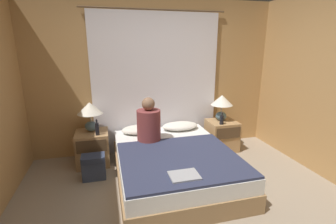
% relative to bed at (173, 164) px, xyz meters
% --- Properties ---
extents(ground_plane, '(16.00, 16.00, 0.00)m').
position_rel_bed_xyz_m(ground_plane, '(0.00, -0.78, -0.20)').
color(ground_plane, gray).
extents(wall_back, '(4.15, 0.06, 2.50)m').
position_rel_bed_xyz_m(wall_back, '(0.00, 1.10, 1.05)').
color(wall_back, tan).
rests_on(wall_back, ground_plane).
extents(curtain_panel, '(2.30, 0.02, 2.32)m').
position_rel_bed_xyz_m(curtain_panel, '(0.00, 1.04, 0.95)').
color(curtain_panel, white).
rests_on(curtain_panel, ground_plane).
extents(bed, '(1.51, 1.97, 0.41)m').
position_rel_bed_xyz_m(bed, '(0.00, 0.00, 0.00)').
color(bed, '#99754C').
rests_on(bed, ground_plane).
extents(nightstand_left, '(0.48, 0.47, 0.51)m').
position_rel_bed_xyz_m(nightstand_left, '(-1.08, 0.71, 0.05)').
color(nightstand_left, '#A87F51').
rests_on(nightstand_left, ground_plane).
extents(nightstand_right, '(0.48, 0.47, 0.51)m').
position_rel_bed_xyz_m(nightstand_right, '(1.08, 0.71, 0.05)').
color(nightstand_right, '#A87F51').
rests_on(nightstand_right, ground_plane).
extents(lamp_left, '(0.37, 0.37, 0.44)m').
position_rel_bed_xyz_m(lamp_left, '(-1.08, 0.78, 0.61)').
color(lamp_left, slate).
rests_on(lamp_left, nightstand_left).
extents(lamp_right, '(0.37, 0.37, 0.44)m').
position_rel_bed_xyz_m(lamp_right, '(1.08, 0.78, 0.61)').
color(lamp_right, slate).
rests_on(lamp_right, nightstand_right).
extents(pillow_left, '(0.60, 0.35, 0.12)m').
position_rel_bed_xyz_m(pillow_left, '(-0.33, 0.77, 0.27)').
color(pillow_left, silver).
rests_on(pillow_left, bed).
extents(pillow_right, '(0.60, 0.35, 0.12)m').
position_rel_bed_xyz_m(pillow_right, '(0.33, 0.77, 0.27)').
color(pillow_right, silver).
rests_on(pillow_right, bed).
extents(blanket_on_bed, '(1.45, 1.31, 0.03)m').
position_rel_bed_xyz_m(blanket_on_bed, '(0.00, -0.30, 0.22)').
color(blanket_on_bed, '#2D334C').
rests_on(blanket_on_bed, bed).
extents(person_left_in_bed, '(0.34, 0.34, 0.65)m').
position_rel_bed_xyz_m(person_left_in_bed, '(-0.26, 0.39, 0.48)').
color(person_left_in_bed, brown).
rests_on(person_left_in_bed, bed).
extents(beer_bottle_on_left_stand, '(0.06, 0.06, 0.24)m').
position_rel_bed_xyz_m(beer_bottle_on_left_stand, '(-0.99, 0.58, 0.40)').
color(beer_bottle_on_left_stand, black).
rests_on(beer_bottle_on_left_stand, nightstand_left).
extents(beer_bottle_on_right_stand, '(0.07, 0.07, 0.20)m').
position_rel_bed_xyz_m(beer_bottle_on_right_stand, '(0.99, 0.58, 0.38)').
color(beer_bottle_on_right_stand, black).
rests_on(beer_bottle_on_right_stand, nightstand_right).
extents(laptop_on_bed, '(0.31, 0.24, 0.02)m').
position_rel_bed_xyz_m(laptop_on_bed, '(-0.09, -0.73, 0.25)').
color(laptop_on_bed, '#9EA0A5').
rests_on(laptop_on_bed, blanket_on_bed).
extents(backpack_on_floor, '(0.31, 0.22, 0.34)m').
position_rel_bed_xyz_m(backpack_on_floor, '(-1.06, 0.25, -0.01)').
color(backpack_on_floor, '#333D56').
rests_on(backpack_on_floor, ground_plane).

